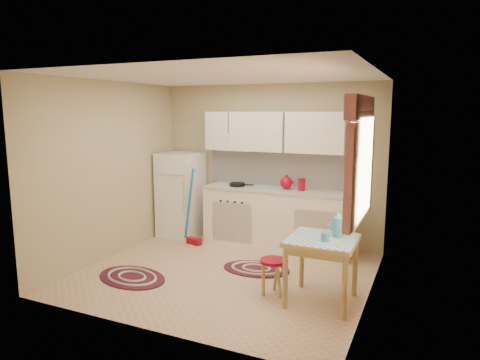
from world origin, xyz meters
name	(u,v)px	position (x,y,z in m)	size (l,w,h in m)	color
room_shell	(243,150)	(0.16, 0.24, 1.60)	(3.64, 3.60, 2.52)	tan
fridge	(181,195)	(-1.43, 1.25, 0.70)	(0.65, 0.60, 1.40)	white
broom	(193,207)	(-0.98, 0.90, 0.60)	(0.28, 0.12, 1.20)	#1E73BC
base_cabinets	(277,219)	(0.26, 1.30, 0.44)	(2.25, 0.60, 0.88)	white
countertop	(277,190)	(0.26, 1.30, 0.90)	(2.27, 0.62, 0.04)	#B6B5AD
frying_pan	(237,185)	(-0.39, 1.25, 0.94)	(0.25, 0.25, 0.05)	black
red_kettle	(286,182)	(0.39, 1.30, 1.02)	(0.21, 0.19, 0.21)	maroon
red_canister	(302,185)	(0.63, 1.30, 1.00)	(0.10, 0.10, 0.16)	maroon
table	(321,271)	(1.34, -0.31, 0.36)	(0.72, 0.72, 0.72)	tan
stool	(273,277)	(0.79, -0.35, 0.21)	(0.30, 0.30, 0.42)	maroon
coffee_pot	(338,225)	(1.48, -0.19, 0.86)	(0.14, 0.12, 0.29)	teal
mug	(325,237)	(1.39, -0.41, 0.77)	(0.09, 0.09, 0.10)	teal
rug_center	(256,269)	(0.33, 0.30, 0.01)	(0.90, 0.60, 0.02)	#65140B
rug_left	(132,277)	(-0.99, -0.62, 0.01)	(0.99, 0.66, 0.02)	#65140B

